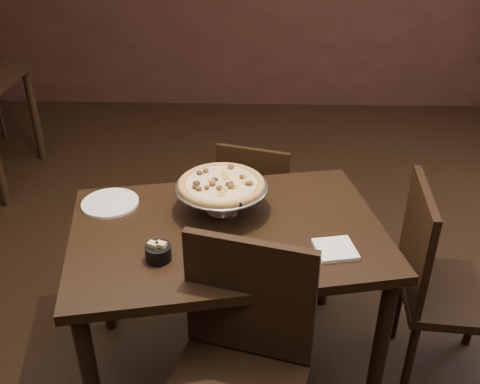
{
  "coord_description": "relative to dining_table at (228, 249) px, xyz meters",
  "views": [
    {
      "loc": [
        0.17,
        -1.8,
        2.0
      ],
      "look_at": [
        0.11,
        0.05,
        0.93
      ],
      "focal_mm": 40.0,
      "sensor_mm": 36.0,
      "label": 1
    }
  ],
  "objects": [
    {
      "name": "plate_near",
      "position": [
        0.06,
        -0.24,
        0.11
      ],
      "size": [
        0.24,
        0.24,
        0.01
      ],
      "primitive_type": "cylinder",
      "color": "white",
      "rests_on": "dining_table"
    },
    {
      "name": "serving_spatula",
      "position": [
        0.07,
        0.03,
        0.23
      ],
      "size": [
        0.15,
        0.15,
        0.02
      ],
      "rotation": [
        0.0,
        0.0,
        -0.35
      ],
      "color": "#B8B7BF",
      "rests_on": "pizza_stand"
    },
    {
      "name": "chair_far",
      "position": [
        0.13,
        0.75,
        -0.23
      ],
      "size": [
        0.48,
        0.48,
        0.84
      ],
      "rotation": [
        0.0,
        0.0,
        2.86
      ],
      "color": "black",
      "rests_on": "ground"
    },
    {
      "name": "plate_left",
      "position": [
        -0.52,
        0.17,
        0.11
      ],
      "size": [
        0.25,
        0.25,
        0.01
      ],
      "primitive_type": "cylinder",
      "color": "white",
      "rests_on": "dining_table"
    },
    {
      "name": "pepper_flake_shaker",
      "position": [
        -0.1,
        -0.18,
        0.15
      ],
      "size": [
        0.06,
        0.06,
        0.1
      ],
      "color": "maroon",
      "rests_on": "dining_table"
    },
    {
      "name": "napkin_stack",
      "position": [
        0.42,
        -0.14,
        0.11
      ],
      "size": [
        0.17,
        0.17,
        0.02
      ],
      "primitive_type": "cube",
      "rotation": [
        0.0,
        0.0,
        0.19
      ],
      "color": "white",
      "rests_on": "dining_table"
    },
    {
      "name": "chair_near",
      "position": [
        0.06,
        -0.51,
        -0.14
      ],
      "size": [
        0.57,
        0.57,
        1.0
      ],
      "rotation": [
        0.0,
        0.0,
        -0.26
      ],
      "color": "black",
      "rests_on": "ground"
    },
    {
      "name": "parmesan_shaker",
      "position": [
        -0.11,
        -0.19,
        0.15
      ],
      "size": [
        0.06,
        0.06,
        0.1
      ],
      "color": "#F5E9BF",
      "rests_on": "dining_table"
    },
    {
      "name": "packet_caddy",
      "position": [
        -0.24,
        -0.22,
        0.14
      ],
      "size": [
        0.1,
        0.1,
        0.08
      ],
      "rotation": [
        0.0,
        0.0,
        -0.39
      ],
      "color": "black",
      "rests_on": "dining_table"
    },
    {
      "name": "dining_table",
      "position": [
        0.0,
        0.0,
        0.0
      ],
      "size": [
        1.4,
        1.07,
        0.79
      ],
      "rotation": [
        0.0,
        0.0,
        0.2
      ],
      "color": "black",
      "rests_on": "ground"
    },
    {
      "name": "room",
      "position": [
        0.01,
        0.03,
        0.72
      ],
      "size": [
        6.04,
        7.04,
        2.84
      ],
      "color": "black",
      "rests_on": "ground"
    },
    {
      "name": "pizza_stand",
      "position": [
        -0.03,
        0.13,
        0.24
      ],
      "size": [
        0.39,
        0.39,
        0.16
      ],
      "color": "#B8B7BF",
      "rests_on": "dining_table"
    },
    {
      "name": "chair_side",
      "position": [
        0.91,
        0.02,
        -0.16
      ],
      "size": [
        0.49,
        0.49,
        0.96
      ],
      "rotation": [
        0.0,
        0.0,
        1.48
      ],
      "color": "black",
      "rests_on": "ground"
    }
  ]
}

